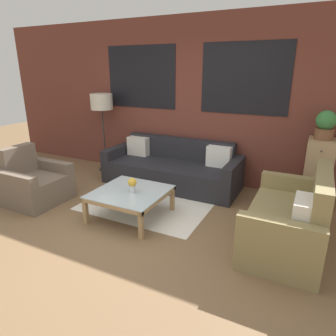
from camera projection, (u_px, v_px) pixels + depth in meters
The scene contains 11 objects.
ground_plane at pixel (109, 238), 3.63m from camera, with size 16.00×16.00×0.00m, color brown.
wall_back_brick at pixel (189, 101), 5.25m from camera, with size 8.40×0.09×2.80m.
rug at pixel (152, 200), 4.67m from camera, with size 1.85×1.64×0.00m.
couch_dark at pixel (172, 169), 5.23m from camera, with size 2.34×0.88×0.78m.
settee_vintage at pixel (290, 221), 3.39m from camera, with size 0.80×1.50×0.92m.
armchair_corner at pixel (35, 184), 4.57m from camera, with size 0.80×0.83×0.84m.
coffee_table at pixel (130, 195), 4.06m from camera, with size 0.93×0.93×0.38m.
floor_lamp at pixel (102, 104), 5.67m from camera, with size 0.42×0.42×1.50m.
drawer_cabinet at pixel (317, 173), 4.38m from camera, with size 0.37×0.41×1.00m.
potted_plant at pixel (326, 125), 4.15m from camera, with size 0.27×0.27×0.41m.
flower_vase at pixel (132, 184), 3.97m from camera, with size 0.12×0.12×0.20m.
Camera 1 is at (2.07, -2.51, 1.95)m, focal length 32.00 mm.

